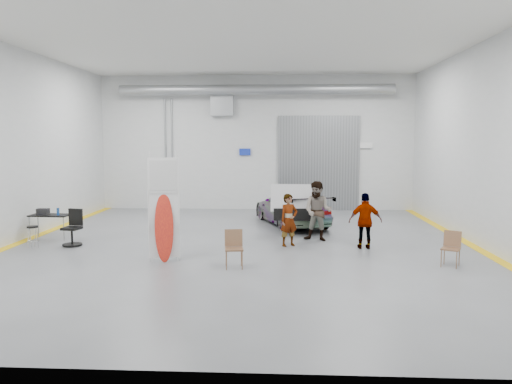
{
  "coord_description": "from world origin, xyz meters",
  "views": [
    {
      "loc": [
        1.18,
        -14.44,
        3.15
      ],
      "look_at": [
        0.36,
        1.2,
        1.5
      ],
      "focal_mm": 35.0,
      "sensor_mm": 36.0,
      "label": 1
    }
  ],
  "objects_px": {
    "sedan_car": "(292,207)",
    "folding_chair_far": "(450,256)",
    "shop_stool": "(33,237)",
    "office_chair": "(73,230)",
    "work_table": "(48,215)",
    "surfboard_display": "(162,217)",
    "folding_chair_near": "(234,256)",
    "person_b": "(318,211)",
    "person_c": "(365,221)",
    "person_a": "(289,220)"
  },
  "relations": [
    {
      "from": "sedan_car",
      "to": "folding_chair_far",
      "type": "xyz_separation_m",
      "value": [
        3.82,
        -5.99,
        -0.37
      ]
    },
    {
      "from": "shop_stool",
      "to": "folding_chair_far",
      "type": "bearing_deg",
      "value": -7.65
    },
    {
      "from": "shop_stool",
      "to": "office_chair",
      "type": "bearing_deg",
      "value": 21.94
    },
    {
      "from": "office_chair",
      "to": "work_table",
      "type": "bearing_deg",
      "value": 151.38
    },
    {
      "from": "surfboard_display",
      "to": "sedan_car",
      "type": "bearing_deg",
      "value": 48.08
    },
    {
      "from": "folding_chair_far",
      "to": "office_chair",
      "type": "bearing_deg",
      "value": -161.7
    },
    {
      "from": "folding_chair_near",
      "to": "shop_stool",
      "type": "distance_m",
      "value": 6.38
    },
    {
      "from": "person_b",
      "to": "office_chair",
      "type": "relative_size",
      "value": 1.75
    },
    {
      "from": "person_c",
      "to": "folding_chair_far",
      "type": "distance_m",
      "value": 2.7
    },
    {
      "from": "person_b",
      "to": "folding_chair_near",
      "type": "bearing_deg",
      "value": -105.59
    },
    {
      "from": "folding_chair_far",
      "to": "shop_stool",
      "type": "relative_size",
      "value": 1.36
    },
    {
      "from": "folding_chair_far",
      "to": "person_b",
      "type": "bearing_deg",
      "value": 164.14
    },
    {
      "from": "person_b",
      "to": "person_c",
      "type": "height_order",
      "value": "person_b"
    },
    {
      "from": "sedan_car",
      "to": "surfboard_display",
      "type": "relative_size",
      "value": 1.56
    },
    {
      "from": "sedan_car",
      "to": "surfboard_display",
      "type": "bearing_deg",
      "value": 41.02
    },
    {
      "from": "sedan_car",
      "to": "folding_chair_near",
      "type": "bearing_deg",
      "value": 57.89
    },
    {
      "from": "sedan_car",
      "to": "office_chair",
      "type": "distance_m",
      "value": 7.74
    },
    {
      "from": "sedan_car",
      "to": "shop_stool",
      "type": "xyz_separation_m",
      "value": [
        -7.61,
        -4.46,
        -0.32
      ]
    },
    {
      "from": "surfboard_display",
      "to": "folding_chair_far",
      "type": "bearing_deg",
      "value": -12.46
    },
    {
      "from": "work_table",
      "to": "folding_chair_far",
      "type": "bearing_deg",
      "value": -14.13
    },
    {
      "from": "surfboard_display",
      "to": "folding_chair_near",
      "type": "height_order",
      "value": "surfboard_display"
    },
    {
      "from": "person_c",
      "to": "sedan_car",
      "type": "bearing_deg",
      "value": -62.41
    },
    {
      "from": "person_b",
      "to": "folding_chair_near",
      "type": "height_order",
      "value": "person_b"
    },
    {
      "from": "person_b",
      "to": "sedan_car",
      "type": "bearing_deg",
      "value": 122.2
    },
    {
      "from": "work_table",
      "to": "surfboard_display",
      "type": "bearing_deg",
      "value": -32.83
    },
    {
      "from": "person_a",
      "to": "shop_stool",
      "type": "relative_size",
      "value": 2.42
    },
    {
      "from": "person_c",
      "to": "surfboard_display",
      "type": "relative_size",
      "value": 0.57
    },
    {
      "from": "person_c",
      "to": "folding_chair_near",
      "type": "distance_m",
      "value": 4.32
    },
    {
      "from": "folding_chair_far",
      "to": "work_table",
      "type": "xyz_separation_m",
      "value": [
        -11.62,
        2.93,
        0.5
      ]
    },
    {
      "from": "person_b",
      "to": "office_chair",
      "type": "distance_m",
      "value": 7.44
    },
    {
      "from": "person_b",
      "to": "folding_chair_near",
      "type": "xyz_separation_m",
      "value": [
        -2.29,
        -3.46,
        -0.64
      ]
    },
    {
      "from": "sedan_car",
      "to": "folding_chair_far",
      "type": "relative_size",
      "value": 5.08
    },
    {
      "from": "person_a",
      "to": "work_table",
      "type": "height_order",
      "value": "person_a"
    },
    {
      "from": "surfboard_display",
      "to": "person_c",
      "type": "bearing_deg",
      "value": 6.99
    },
    {
      "from": "sedan_car",
      "to": "surfboard_display",
      "type": "xyz_separation_m",
      "value": [
        -3.44,
        -5.88,
        0.51
      ]
    },
    {
      "from": "person_a",
      "to": "surfboard_display",
      "type": "distance_m",
      "value": 3.91
    },
    {
      "from": "sedan_car",
      "to": "office_chair",
      "type": "bearing_deg",
      "value": 12.89
    },
    {
      "from": "person_c",
      "to": "folding_chair_far",
      "type": "height_order",
      "value": "person_c"
    },
    {
      "from": "shop_stool",
      "to": "sedan_car",
      "type": "bearing_deg",
      "value": 30.33
    },
    {
      "from": "sedan_car",
      "to": "person_c",
      "type": "distance_m",
      "value": 4.53
    },
    {
      "from": "shop_stool",
      "to": "person_c",
      "type": "bearing_deg",
      "value": 2.48
    },
    {
      "from": "work_table",
      "to": "person_b",
      "type": "bearing_deg",
      "value": 0.78
    },
    {
      "from": "folding_chair_near",
      "to": "shop_stool",
      "type": "relative_size",
      "value": 1.44
    },
    {
      "from": "work_table",
      "to": "sedan_car",
      "type": "bearing_deg",
      "value": 21.46
    },
    {
      "from": "folding_chair_near",
      "to": "work_table",
      "type": "distance_m",
      "value": 7.11
    },
    {
      "from": "folding_chair_near",
      "to": "office_chair",
      "type": "bearing_deg",
      "value": 146.85
    },
    {
      "from": "surfboard_display",
      "to": "person_a",
      "type": "bearing_deg",
      "value": 21.05
    },
    {
      "from": "sedan_car",
      "to": "surfboard_display",
      "type": "height_order",
      "value": "surfboard_display"
    },
    {
      "from": "person_c",
      "to": "folding_chair_near",
      "type": "xyz_separation_m",
      "value": [
        -3.58,
        -2.37,
        -0.52
      ]
    },
    {
      "from": "person_a",
      "to": "folding_chair_far",
      "type": "xyz_separation_m",
      "value": [
        3.98,
        -2.21,
        -0.51
      ]
    }
  ]
}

